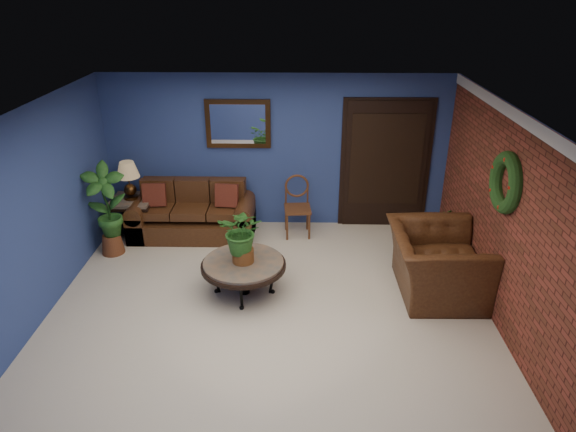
{
  "coord_description": "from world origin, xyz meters",
  "views": [
    {
      "loc": [
        0.34,
        -5.4,
        3.8
      ],
      "look_at": [
        0.22,
        0.55,
        1.03
      ],
      "focal_mm": 32.0,
      "sensor_mm": 36.0,
      "label": 1
    }
  ],
  "objects_px": {
    "coffee_table": "(243,265)",
    "side_chair": "(297,202)",
    "sofa": "(194,217)",
    "end_table": "(133,207)",
    "armchair": "(436,263)",
    "table_lamp": "(128,176)"
  },
  "relations": [
    {
      "from": "coffee_table",
      "to": "armchair",
      "type": "distance_m",
      "value": 2.5
    },
    {
      "from": "sofa",
      "to": "armchair",
      "type": "relative_size",
      "value": 1.48
    },
    {
      "from": "sofa",
      "to": "coffee_table",
      "type": "bearing_deg",
      "value": -60.38
    },
    {
      "from": "coffee_table",
      "to": "armchair",
      "type": "xyz_separation_m",
      "value": [
        2.5,
        0.08,
        0.02
      ]
    },
    {
      "from": "end_table",
      "to": "side_chair",
      "type": "xyz_separation_m",
      "value": [
        2.64,
        0.07,
        0.08
      ]
    },
    {
      "from": "end_table",
      "to": "coffee_table",
      "type": "bearing_deg",
      "value": -41.27
    },
    {
      "from": "sofa",
      "to": "end_table",
      "type": "height_order",
      "value": "sofa"
    },
    {
      "from": "sofa",
      "to": "table_lamp",
      "type": "bearing_deg",
      "value": -178.58
    },
    {
      "from": "side_chair",
      "to": "armchair",
      "type": "distance_m",
      "value": 2.49
    },
    {
      "from": "sofa",
      "to": "coffee_table",
      "type": "xyz_separation_m",
      "value": [
        0.99,
        -1.73,
        0.13
      ]
    },
    {
      "from": "sofa",
      "to": "coffee_table",
      "type": "distance_m",
      "value": 2.0
    },
    {
      "from": "sofa",
      "to": "armchair",
      "type": "xyz_separation_m",
      "value": [
        3.49,
        -1.65,
        0.14
      ]
    },
    {
      "from": "end_table",
      "to": "table_lamp",
      "type": "xyz_separation_m",
      "value": [
        0.0,
        0.0,
        0.53
      ]
    },
    {
      "from": "coffee_table",
      "to": "side_chair",
      "type": "height_order",
      "value": "side_chair"
    },
    {
      "from": "table_lamp",
      "to": "sofa",
      "type": "bearing_deg",
      "value": 1.42
    },
    {
      "from": "table_lamp",
      "to": "end_table",
      "type": "bearing_deg",
      "value": -90.0
    },
    {
      "from": "coffee_table",
      "to": "sofa",
      "type": "bearing_deg",
      "value": 119.62
    },
    {
      "from": "sofa",
      "to": "end_table",
      "type": "xyz_separation_m",
      "value": [
        -0.96,
        -0.02,
        0.18
      ]
    },
    {
      "from": "coffee_table",
      "to": "side_chair",
      "type": "distance_m",
      "value": 1.91
    },
    {
      "from": "sofa",
      "to": "armchair",
      "type": "distance_m",
      "value": 3.86
    },
    {
      "from": "sofa",
      "to": "side_chair",
      "type": "distance_m",
      "value": 1.7
    },
    {
      "from": "end_table",
      "to": "armchair",
      "type": "distance_m",
      "value": 4.74
    }
  ]
}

